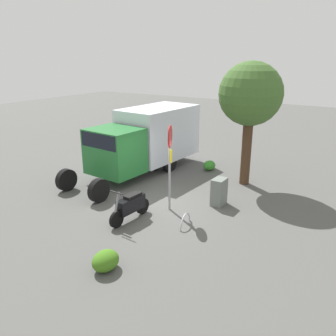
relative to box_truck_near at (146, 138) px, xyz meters
The scene contains 9 objects.
ground_plane 4.10m from the box_truck_near, 42.97° to the left, with size 60.00×60.00×0.00m, color #52514F.
box_truck_near is the anchor object (origin of this frame).
motorcycle 5.27m from the box_truck_near, 29.98° to the left, with size 1.81×0.55×1.20m.
stop_sign 4.50m from the box_truck_near, 46.34° to the left, with size 0.71×0.33×3.03m.
street_tree 5.08m from the box_truck_near, 100.11° to the left, with size 2.53×2.53×5.04m.
utility_cabinet 4.99m from the box_truck_near, 68.59° to the left, with size 0.61×0.41×1.00m, color slate.
bike_rack_hoop 6.00m from the box_truck_near, 48.07° to the left, with size 0.85×0.85×0.05m, color #B7B7BC.
shrub_near_sign 3.30m from the box_truck_near, 123.35° to the left, with size 0.67×0.55×0.46m, color #35872A.
shrub_mid_verge 8.07m from the box_truck_near, 28.18° to the left, with size 0.76×0.62×0.52m, color #40761C.
Camera 1 is at (9.76, 6.54, 5.23)m, focal length 36.59 mm.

